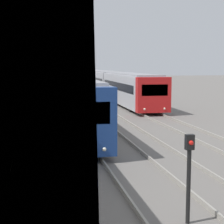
{
  "coord_description": "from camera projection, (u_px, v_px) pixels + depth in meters",
  "views": [
    {
      "loc": [
        -1.69,
        -2.56,
        3.75
      ],
      "look_at": [
        1.66,
        14.06,
        1.6
      ],
      "focal_mm": 60.0,
      "sensor_mm": 36.0,
      "label": 1
    }
  ],
  "objects": [
    {
      "name": "train_near",
      "position": [
        55.0,
        87.0,
        35.23
      ],
      "size": [
        2.55,
        43.93,
        3.03
      ],
      "color": "navy",
      "rests_on": "ground_plane"
    },
    {
      "name": "distant_domed_building",
      "position": [
        4.0,
        56.0,
        54.06
      ],
      "size": [
        5.66,
        5.66,
        10.82
      ],
      "color": "silver",
      "rests_on": "ground_plane"
    },
    {
      "name": "person_on_platform",
      "position": [
        25.0,
        134.0,
        10.13
      ],
      "size": [
        0.4,
        0.4,
        1.66
      ],
      "color": "#2D2D33",
      "rests_on": "station_platform"
    },
    {
      "name": "train_far",
      "position": [
        104.0,
        81.0,
        46.78
      ],
      "size": [
        2.54,
        40.81,
        2.97
      ],
      "color": "red",
      "rests_on": "ground_plane"
    },
    {
      "name": "signal_post_near",
      "position": [
        189.0,
        170.0,
        8.73
      ],
      "size": [
        0.2,
        0.21,
        2.15
      ],
      "color": "black",
      "rests_on": "ground_plane"
    }
  ]
}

